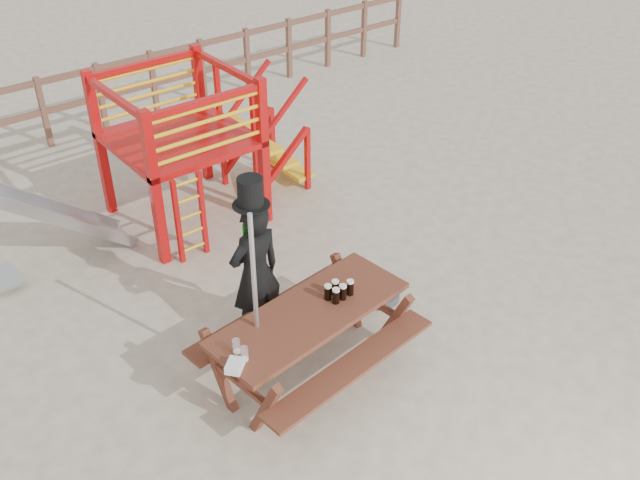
# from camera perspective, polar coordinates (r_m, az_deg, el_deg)

# --- Properties ---
(ground) EXTENTS (60.00, 60.00, 0.00)m
(ground) POSITION_cam_1_polar(r_m,az_deg,el_deg) (7.84, 1.53, -9.47)
(ground) COLOR beige
(ground) RESTS_ON ground
(back_fence) EXTENTS (15.09, 0.09, 1.20)m
(back_fence) POSITION_cam_1_polar(r_m,az_deg,el_deg) (12.79, -19.26, 10.75)
(back_fence) COLOR brown
(back_fence) RESTS_ON ground
(playground_fort) EXTENTS (4.71, 1.84, 2.10)m
(playground_fort) POSITION_cam_1_polar(r_m,az_deg,el_deg) (9.78, -11.42, 7.11)
(playground_fort) COLOR #B60C0C
(playground_fort) RESTS_ON ground
(picnic_table) EXTENTS (2.28, 1.69, 0.83)m
(picnic_table) POSITION_cam_1_polar(r_m,az_deg,el_deg) (7.33, -0.81, -7.59)
(picnic_table) COLOR brown
(picnic_table) RESTS_ON ground
(man_with_hat) EXTENTS (0.63, 0.42, 2.01)m
(man_with_hat) POSITION_cam_1_polar(r_m,az_deg,el_deg) (7.59, -5.20, -2.42)
(man_with_hat) COLOR black
(man_with_hat) RESTS_ON ground
(metal_pole) EXTENTS (0.05, 0.05, 2.12)m
(metal_pole) POSITION_cam_1_polar(r_m,az_deg,el_deg) (6.84, -5.15, -5.43)
(metal_pole) COLOR #B2B2B7
(metal_pole) RESTS_ON ground
(parasol_base) EXTENTS (0.49, 0.49, 0.21)m
(parasol_base) POSITION_cam_1_polar(r_m,az_deg,el_deg) (8.62, 4.77, -4.33)
(parasol_base) COLOR #3B3B40
(parasol_base) RESTS_ON ground
(paper_bag) EXTENTS (0.23, 0.22, 0.08)m
(paper_bag) POSITION_cam_1_polar(r_m,az_deg,el_deg) (6.55, -6.84, -9.97)
(paper_bag) COLOR white
(paper_bag) RESTS_ON picnic_table
(stout_pints) EXTENTS (0.30, 0.19, 0.17)m
(stout_pints) POSITION_cam_1_polar(r_m,az_deg,el_deg) (7.25, 1.49, -4.09)
(stout_pints) COLOR black
(stout_pints) RESTS_ON picnic_table
(empty_glasses) EXTENTS (0.08, 0.20, 0.15)m
(empty_glasses) POSITION_cam_1_polar(r_m,az_deg,el_deg) (6.65, -6.39, -8.78)
(empty_glasses) COLOR silver
(empty_glasses) RESTS_ON picnic_table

